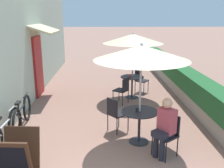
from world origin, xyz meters
TOP-DOWN VIEW (x-y plane):
  - cafe_facade_wall at (-2.54, 5.78)m, footprint 0.98×11.82m
  - planter_hedge at (2.75, 5.81)m, footprint 0.60×10.82m
  - patio_table_near at (0.71, 1.66)m, footprint 0.81×0.81m
  - patio_umbrella_near at (0.71, 1.66)m, footprint 2.02×2.02m
  - cafe_chair_near_left at (0.21, 2.21)m, footprint 0.56×0.56m
  - cafe_chair_near_right at (1.22, 1.10)m, footprint 0.56×0.56m
  - seated_patron_near_right at (1.13, 1.04)m, footprint 0.51×0.50m
  - coffee_cup_near at (0.65, 1.63)m, footprint 0.07×0.07m
  - patio_table_mid at (0.91, 4.85)m, footprint 0.81×0.81m
  - patio_umbrella_mid at (0.91, 4.85)m, footprint 2.02×2.02m
  - cafe_chair_mid_left at (1.29, 5.50)m, footprint 0.56×0.56m
  - cafe_chair_mid_right at (0.54, 4.20)m, footprint 0.56×0.56m
  - coffee_cup_mid at (0.83, 4.81)m, footprint 0.07×0.07m
  - bicycle_leaning at (-2.20, 1.51)m, footprint 0.11×1.78m
  - bicycle_second at (-2.14, 2.47)m, footprint 0.19×1.78m
  - menu_board at (-1.57, 0.38)m, footprint 0.69×0.68m

SIDE VIEW (x-z plane):
  - bicycle_leaning at x=-2.20m, z-range -0.03..0.78m
  - bicycle_second at x=-2.14m, z-range -0.03..0.78m
  - menu_board at x=-1.57m, z-range -0.01..0.88m
  - cafe_chair_near_left at x=0.21m, z-range 0.08..0.95m
  - cafe_chair_near_right at x=1.22m, z-range 0.08..0.95m
  - cafe_chair_mid_left at x=1.29m, z-range 0.08..0.95m
  - cafe_chair_mid_right at x=0.54m, z-range 0.08..0.95m
  - planter_hedge at x=2.75m, z-range 0.03..1.04m
  - patio_table_near at x=0.71m, z-range 0.18..0.93m
  - patio_table_mid at x=0.91m, z-range 0.18..0.93m
  - seated_patron_near_right at x=1.13m, z-range 0.06..1.31m
  - coffee_cup_near at x=0.65m, z-range 0.75..0.84m
  - coffee_cup_mid at x=0.83m, z-range 0.75..0.84m
  - patio_umbrella_near at x=0.71m, z-range 0.92..3.17m
  - patio_umbrella_mid at x=0.91m, z-range 0.92..3.17m
  - cafe_facade_wall at x=-2.54m, z-range -0.01..4.19m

